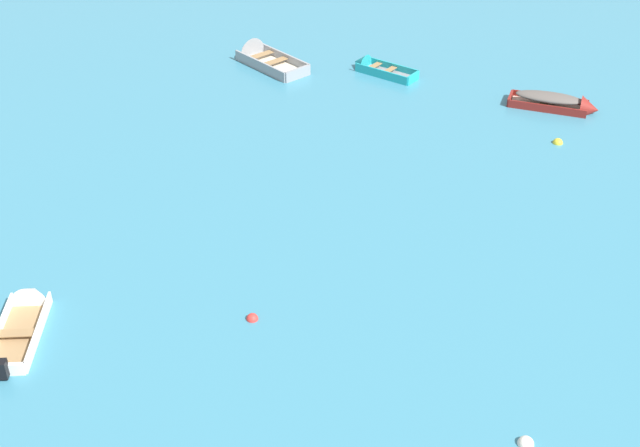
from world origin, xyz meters
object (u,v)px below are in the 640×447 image
rowboat_turquoise_back_row_left (373,67)px  mooring_buoy_midfield (558,143)px  rowboat_white_center (26,313)px  mooring_buoy_near_foreground (252,319)px  rowboat_maroon_far_right (563,103)px  rowboat_grey_distant_center (258,56)px  mooring_buoy_central (526,444)px

rowboat_turquoise_back_row_left → mooring_buoy_midfield: bearing=-45.7°
rowboat_white_center → mooring_buoy_near_foreground: bearing=-0.1°
rowboat_white_center → mooring_buoy_near_foreground: 6.88m
rowboat_maroon_far_right → rowboat_white_center: rowboat_white_center is taller
rowboat_grey_distant_center → mooring_buoy_midfield: 15.92m
rowboat_turquoise_back_row_left → mooring_buoy_midfield: rowboat_turquoise_back_row_left is taller
rowboat_maroon_far_right → mooring_buoy_central: rowboat_maroon_far_right is taller
mooring_buoy_midfield → rowboat_turquoise_back_row_left: bearing=134.3°
rowboat_maroon_far_right → rowboat_turquoise_back_row_left: size_ratio=1.22×
rowboat_grey_distant_center → mooring_buoy_near_foreground: bearing=-86.6°
rowboat_turquoise_back_row_left → rowboat_white_center: bearing=-120.8°
rowboat_maroon_far_right → rowboat_white_center: bearing=-143.2°
mooring_buoy_central → mooring_buoy_near_foreground: bearing=146.2°
mooring_buoy_near_foreground → rowboat_white_center: bearing=179.9°
rowboat_turquoise_back_row_left → mooring_buoy_central: rowboat_turquoise_back_row_left is taller
rowboat_white_center → mooring_buoy_midfield: (18.83, 11.54, -0.19)m
rowboat_maroon_far_right → rowboat_white_center: 24.70m
rowboat_maroon_far_right → rowboat_grey_distant_center: (-14.12, 5.67, -0.07)m
rowboat_white_center → mooring_buoy_midfield: size_ratio=9.46×
rowboat_turquoise_back_row_left → rowboat_white_center: size_ratio=0.84×
rowboat_turquoise_back_row_left → rowboat_white_center: (-11.42, -19.13, -0.00)m
rowboat_grey_distant_center → mooring_buoy_midfield: (13.18, -8.94, -0.24)m
rowboat_grey_distant_center → mooring_buoy_near_foreground: 20.53m
rowboat_turquoise_back_row_left → rowboat_grey_distant_center: bearing=166.9°
rowboat_grey_distant_center → mooring_buoy_central: 26.81m
rowboat_turquoise_back_row_left → mooring_buoy_near_foreground: 19.68m
rowboat_maroon_far_right → mooring_buoy_near_foreground: size_ratio=11.10×
mooring_buoy_near_foreground → mooring_buoy_central: bearing=-33.8°
rowboat_maroon_far_right → rowboat_grey_distant_center: 15.21m
mooring_buoy_central → mooring_buoy_midfield: bearing=74.4°
mooring_buoy_near_foreground → mooring_buoy_central: (7.35, -4.91, 0.00)m
mooring_buoy_midfield → rowboat_grey_distant_center: bearing=145.9°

